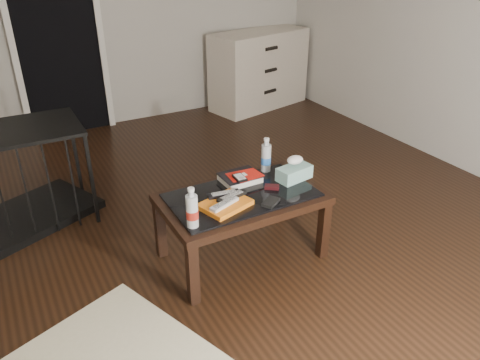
% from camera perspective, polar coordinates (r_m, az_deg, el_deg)
% --- Properties ---
extents(ground, '(5.00, 5.00, 0.00)m').
position_cam_1_polar(ground, '(3.37, -4.59, -6.41)').
color(ground, black).
rests_on(ground, ground).
extents(doorway, '(0.90, 0.08, 2.07)m').
position_cam_1_polar(doorway, '(5.16, -21.46, 16.25)').
color(doorway, black).
rests_on(doorway, ground).
extents(coffee_table, '(1.00, 0.60, 0.46)m').
position_cam_1_polar(coffee_table, '(2.93, 0.22, -2.84)').
color(coffee_table, black).
rests_on(coffee_table, ground).
extents(dresser, '(1.28, 0.76, 0.90)m').
position_cam_1_polar(dresser, '(5.79, 2.32, 13.30)').
color(dresser, beige).
rests_on(dresser, ground).
extents(pet_crate, '(1.07, 0.91, 0.71)m').
position_cam_1_polar(pet_crate, '(3.74, -24.70, -1.31)').
color(pet_crate, black).
rests_on(pet_crate, ground).
extents(magazines, '(0.33, 0.28, 0.03)m').
position_cam_1_polar(magazines, '(2.77, -1.81, -2.97)').
color(magazines, orange).
rests_on(magazines, coffee_table).
extents(remote_silver, '(0.21, 0.11, 0.02)m').
position_cam_1_polar(remote_silver, '(2.72, -1.92, -2.90)').
color(remote_silver, '#BCBDC1').
rests_on(remote_silver, magazines).
extents(remote_black_front, '(0.21, 0.09, 0.02)m').
position_cam_1_polar(remote_black_front, '(2.80, -1.00, -1.99)').
color(remote_black_front, black).
rests_on(remote_black_front, magazines).
extents(remote_black_back, '(0.21, 0.08, 0.02)m').
position_cam_1_polar(remote_black_back, '(2.82, -2.00, -1.69)').
color(remote_black_back, black).
rests_on(remote_black_back, magazines).
extents(textbook, '(0.25, 0.20, 0.05)m').
position_cam_1_polar(textbook, '(3.04, -0.00, 0.26)').
color(textbook, black).
rests_on(textbook, coffee_table).
extents(dvd_mailers, '(0.20, 0.15, 0.01)m').
position_cam_1_polar(dvd_mailers, '(3.02, 0.32, 0.61)').
color(dvd_mailers, red).
rests_on(dvd_mailers, textbook).
extents(ipod, '(0.07, 0.11, 0.02)m').
position_cam_1_polar(ipod, '(2.97, -0.04, 0.30)').
color(ipod, black).
rests_on(ipod, dvd_mailers).
extents(flip_phone, '(0.10, 0.09, 0.02)m').
position_cam_1_polar(flip_phone, '(2.97, 3.91, -0.85)').
color(flip_phone, black).
rests_on(flip_phone, coffee_table).
extents(wallet, '(0.14, 0.12, 0.02)m').
position_cam_1_polar(wallet, '(2.80, 3.77, -2.71)').
color(wallet, black).
rests_on(wallet, coffee_table).
extents(water_bottle_left, '(0.07, 0.07, 0.24)m').
position_cam_1_polar(water_bottle_left, '(2.55, -5.88, -3.33)').
color(water_bottle_left, '#B4B9BF').
rests_on(water_bottle_left, coffee_table).
extents(water_bottle_right, '(0.07, 0.07, 0.24)m').
position_cam_1_polar(water_bottle_right, '(3.15, 3.20, 3.11)').
color(water_bottle_right, '#B4BABF').
rests_on(water_bottle_right, coffee_table).
extents(tissue_box, '(0.25, 0.15, 0.09)m').
position_cam_1_polar(tissue_box, '(3.08, 6.62, 0.85)').
color(tissue_box, '#227D75').
rests_on(tissue_box, coffee_table).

